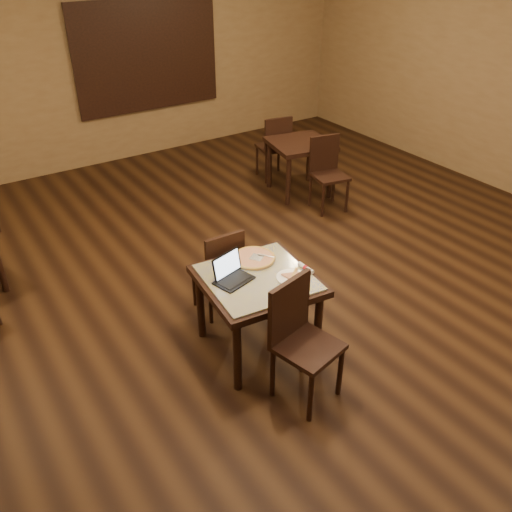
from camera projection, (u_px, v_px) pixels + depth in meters
ground at (323, 312)px, 5.36m from camera, size 10.00×10.00×0.00m
wall_back at (116, 62)px, 8.12m from camera, size 8.00×0.02×3.00m
mural at (147, 56)px, 8.30m from camera, size 2.34×0.05×1.64m
tiled_table at (257, 287)px, 4.57m from camera, size 1.01×1.01×0.76m
chair_main_near at (299, 334)px, 4.17m from camera, size 0.53×0.53×1.03m
chair_main_far at (221, 268)px, 5.08m from camera, size 0.41×0.41×0.91m
laptop at (231, 273)px, 4.46m from camera, size 0.35×0.31×0.21m
plate at (292, 278)px, 4.49m from camera, size 0.26×0.26×0.01m
pizza_slice at (292, 276)px, 4.48m from camera, size 0.26×0.26×0.02m
pizza_pan at (254, 259)px, 4.74m from camera, size 0.37×0.37×0.01m
pizza_whole at (254, 258)px, 4.73m from camera, size 0.38×0.38×0.03m
spatula at (257, 257)px, 4.72m from camera, size 0.23×0.27×0.01m
napkin_roll at (306, 268)px, 4.60m from camera, size 0.05×0.18×0.04m
other_table_a at (300, 151)px, 7.43m from camera, size 0.93×0.93×0.74m
other_table_a_chair_near at (327, 169)px, 7.08m from camera, size 0.49×0.49×0.96m
other_table_a_chair_far at (275, 144)px, 7.86m from camera, size 0.49×0.49×0.96m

